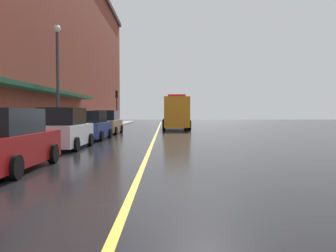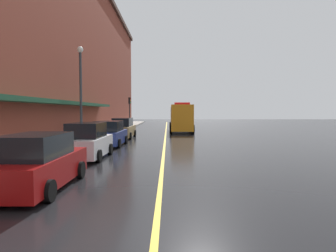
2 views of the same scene
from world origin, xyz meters
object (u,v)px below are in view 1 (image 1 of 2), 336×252
parked_car_1 (64,130)px  utility_truck (176,113)px  traffic_light_near (117,101)px  parked_car_0 (5,142)px  parked_car_3 (108,123)px  street_lamp_left (58,69)px  parked_car_2 (91,126)px

parked_car_1 → utility_truck: utility_truck is taller
utility_truck → traffic_light_near: (-7.12, 6.68, 1.51)m
parked_car_0 → traffic_light_near: 33.29m
parked_car_3 → traffic_light_near: size_ratio=1.13×
parked_car_1 → traffic_light_near: traffic_light_near is taller
parked_car_1 → traffic_light_near: bearing=3.8°
parked_car_3 → utility_truck: (5.75, 8.57, 0.77)m
parked_car_3 → traffic_light_near: traffic_light_near is taller
street_lamp_left → traffic_light_near: size_ratio=1.61×
parked_car_1 → traffic_light_near: (-1.25, 26.99, 2.27)m
traffic_light_near → utility_truck: bearing=-43.2°
parked_car_0 → parked_car_1: (-0.08, 6.19, 0.04)m
parked_car_0 → street_lamp_left: size_ratio=0.68×
parked_car_1 → street_lamp_left: 6.70m
utility_truck → traffic_light_near: bearing=-133.1°
parked_car_2 → parked_car_3: size_ratio=0.89×
street_lamp_left → traffic_light_near: (0.66, 21.61, -1.24)m
parked_car_3 → traffic_light_near: bearing=6.3°
parked_car_2 → parked_car_3: parked_car_3 is taller
parked_car_2 → street_lamp_left: bearing=97.0°
utility_truck → parked_car_2: bearing=-21.4°
parked_car_1 → parked_car_2: (0.06, 5.55, -0.04)m
parked_car_3 → street_lamp_left: bearing=163.5°
parked_car_0 → parked_car_2: 11.75m
parked_car_2 → traffic_light_near: size_ratio=1.01×
utility_truck → traffic_light_near: 9.88m
traffic_light_near → street_lamp_left: bearing=-91.8°
parked_car_0 → traffic_light_near: bearing=2.5°
utility_truck → parked_car_3: bearing=-33.7°
utility_truck → parked_car_0: bearing=-12.2°
parked_car_1 → parked_car_3: (0.12, 11.73, -0.02)m
parked_car_2 → parked_car_3: (0.06, 6.18, 0.03)m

